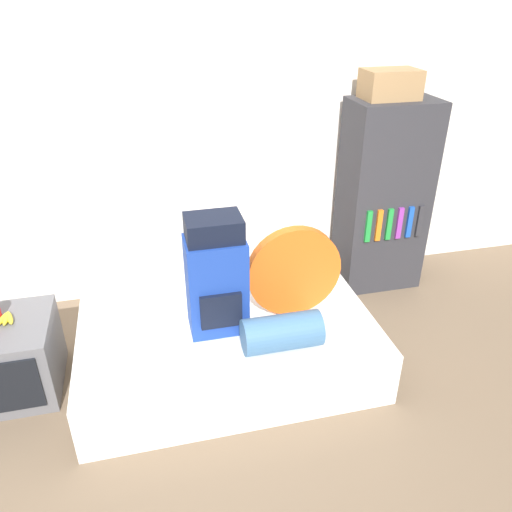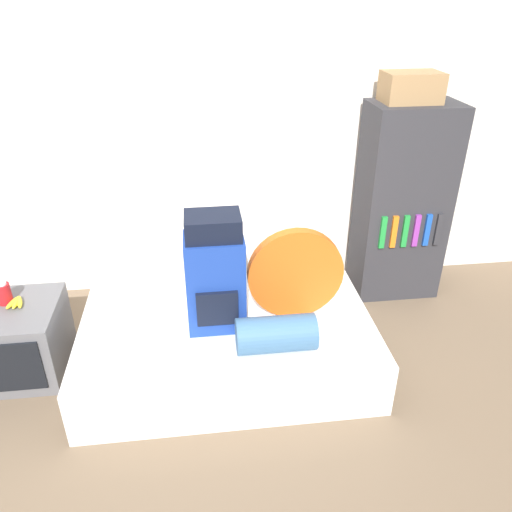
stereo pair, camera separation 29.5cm
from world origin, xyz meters
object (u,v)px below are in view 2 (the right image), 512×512
object	(u,v)px
sleeping_roll	(276,334)
bookshelf	(402,203)
tent_bag	(295,274)
cardboard_box	(411,87)
backpack	(215,275)
canister	(4,293)
television	(17,340)

from	to	relation	value
sleeping_roll	bookshelf	size ratio (longest dim) A/B	0.30
tent_bag	cardboard_box	xyz separation A→B (m)	(0.93, 0.80, 0.94)
backpack	bookshelf	bearing A→B (deg)	29.27
backpack	canister	world-z (taller)	backpack
backpack	tent_bag	distance (m)	0.50
bookshelf	television	bearing A→B (deg)	-166.10
tent_bag	bookshelf	world-z (taller)	bookshelf
sleeping_roll	canister	bearing A→B (deg)	162.46
backpack	cardboard_box	distance (m)	1.88
backpack	canister	bearing A→B (deg)	170.27
television	cardboard_box	xyz separation A→B (m)	(2.69, 0.70, 1.36)
backpack	cardboard_box	bearing A→B (deg)	30.78
backpack	canister	size ratio (longest dim) A/B	4.96
television	canister	distance (m)	0.32
tent_bag	sleeping_roll	size ratio (longest dim) A/B	1.31
tent_bag	television	size ratio (longest dim) A/B	1.04
backpack	tent_bag	xyz separation A→B (m)	(0.49, 0.05, -0.06)
bookshelf	cardboard_box	size ratio (longest dim) A/B	3.86
bookshelf	backpack	bearing A→B (deg)	-150.73
sleeping_roll	bookshelf	world-z (taller)	bookshelf
cardboard_box	backpack	bearing A→B (deg)	-149.22
tent_bag	sleeping_roll	world-z (taller)	tent_bag
tent_bag	sleeping_roll	xyz separation A→B (m)	(-0.17, -0.34, -0.19)
sleeping_roll	television	bearing A→B (deg)	164.63
tent_bag	sleeping_roll	distance (m)	0.42
backpack	cardboard_box	size ratio (longest dim) A/B	1.89
canister	bookshelf	size ratio (longest dim) A/B	0.10
canister	bookshelf	xyz separation A→B (m)	(2.78, 0.60, 0.20)
canister	tent_bag	bearing A→B (deg)	-5.63
canister	cardboard_box	bearing A→B (deg)	12.90
cardboard_box	canister	bearing A→B (deg)	-167.10
television	canister	bearing A→B (deg)	113.36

